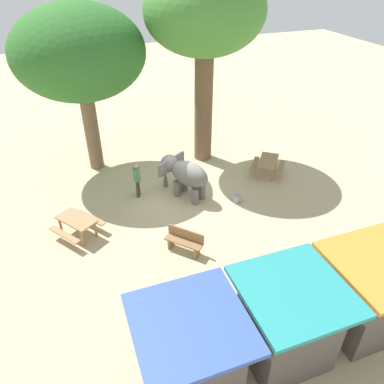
% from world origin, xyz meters
% --- Properties ---
extents(ground_plane, '(60.00, 60.00, 0.00)m').
position_xyz_m(ground_plane, '(0.00, 0.00, 0.00)').
color(ground_plane, tan).
extents(elephant, '(2.11, 2.33, 1.69)m').
position_xyz_m(elephant, '(-0.24, 0.13, 1.08)').
color(elephant, slate).
rests_on(elephant, ground_plane).
extents(person_handler, '(0.32, 0.48, 1.62)m').
position_xyz_m(person_handler, '(1.70, -0.48, 0.95)').
color(person_handler, '#3F3833').
rests_on(person_handler, ground_plane).
extents(shade_tree_main, '(5.24, 4.81, 8.76)m').
position_xyz_m(shade_tree_main, '(-2.25, -2.84, 6.72)').
color(shade_tree_main, brown).
rests_on(shade_tree_main, ground_plane).
extents(shade_tree_secondary, '(5.61, 5.14, 7.44)m').
position_xyz_m(shade_tree_secondary, '(3.03, -3.74, 5.40)').
color(shade_tree_secondary, brown).
rests_on(shade_tree_secondary, ground_plane).
extents(wooden_bench, '(1.24, 1.30, 0.88)m').
position_xyz_m(wooden_bench, '(0.95, 3.51, 0.47)').
color(wooden_bench, olive).
rests_on(wooden_bench, ground_plane).
extents(picnic_table_near, '(2.09, 2.09, 0.78)m').
position_xyz_m(picnic_table_near, '(-4.52, -0.17, 0.59)').
color(picnic_table_near, '#9E7A51').
rests_on(picnic_table_near, ground_plane).
extents(picnic_table_far, '(2.07, 2.08, 0.78)m').
position_xyz_m(picnic_table_far, '(4.43, 1.33, 0.59)').
color(picnic_table_far, '#9E7A51').
rests_on(picnic_table_far, ground_plane).
extents(market_stall_orange, '(2.50, 2.50, 2.52)m').
position_xyz_m(market_stall_orange, '(-2.76, 8.23, 1.14)').
color(market_stall_orange, '#59514C').
rests_on(market_stall_orange, ground_plane).
extents(market_stall_teal, '(2.50, 2.50, 2.52)m').
position_xyz_m(market_stall_teal, '(-0.16, 8.23, 1.14)').
color(market_stall_teal, '#59514C').
rests_on(market_stall_teal, ground_plane).
extents(market_stall_blue, '(2.50, 2.50, 2.52)m').
position_xyz_m(market_stall_blue, '(2.44, 8.23, 1.14)').
color(market_stall_blue, '#59514C').
rests_on(market_stall_blue, ground_plane).
extents(feed_bucket, '(0.36, 0.36, 0.32)m').
position_xyz_m(feed_bucket, '(-2.18, 1.41, 0.16)').
color(feed_bucket, gray).
rests_on(feed_bucket, ground_plane).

